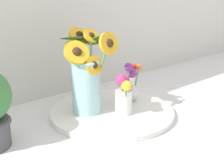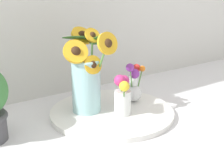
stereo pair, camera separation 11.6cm
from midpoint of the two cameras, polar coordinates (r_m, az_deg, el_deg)
The scene contains 5 objects.
ground_plane at distance 1.15m, azimuth 3.55°, elevation -6.92°, with size 6.00×6.00×0.00m, color silver.
serving_tray at distance 1.20m, azimuth 2.78°, elevation -5.22°, with size 0.47×0.47×0.02m.
mason_jar_sunflowers at distance 1.15m, azimuth -1.81°, elevation 1.70°, with size 0.21×0.22×0.31m.
vase_small_center at distance 1.13m, azimuth 4.89°, elevation -2.09°, with size 0.07×0.08×0.16m.
vase_bulb_right at distance 1.27m, azimuth 6.59°, elevation -0.34°, with size 0.10×0.08×0.17m.
Camera 2 is at (-0.60, -0.85, 0.48)m, focal length 50.00 mm.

